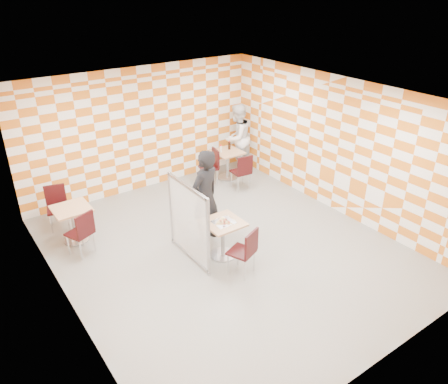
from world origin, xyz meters
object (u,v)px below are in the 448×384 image
Objects in this scene: sport_bottle at (221,149)px; soda_bottle at (229,146)px; chair_empty_near at (82,230)px; man_white at (237,138)px; second_table at (227,160)px; chair_second_front at (243,170)px; main_table at (223,233)px; man_dark at (205,197)px; chair_empty_far at (57,203)px; empty_table at (73,218)px; chair_main_front at (246,249)px; partition at (189,222)px; chair_second_side at (212,164)px.

soda_bottle reaches higher than sport_bottle.
soda_bottle is at bearing 17.55° from chair_empty_near.
sport_bottle is at bearing 4.23° from man_white.
chair_empty_near is (-4.29, -1.30, 0.04)m from second_table.
sport_bottle is (-0.72, -0.27, -0.07)m from man_white.
chair_second_front is at bearing 43.43° from man_white.
chair_empty_near is at bearing 143.90° from main_table.
chair_empty_near is 4.02× the size of soda_bottle.
man_white is (2.67, 2.52, -0.06)m from man_dark.
man_dark is at bearing -45.07° from chair_empty_far.
man_dark is (2.17, -1.49, 0.46)m from empty_table.
chair_main_front is 4.26m from chair_empty_far.
chair_main_front reaches higher than main_table.
man_white is at bearing 28.56° from soda_bottle.
second_table is (2.15, 2.86, 0.00)m from main_table.
sport_bottle reaches higher than chair_empty_near.
man_white is at bearing 18.59° from chair_empty_near.
sport_bottle is (4.21, -0.00, 0.29)m from chair_empty_far.
empty_table is 0.41× the size of man_white.
chair_empty_near is at bearing -162.45° from soda_bottle.
man_dark is (2.26, -2.26, 0.43)m from chair_empty_far.
man_dark is 1.06× the size of man_white.
man_dark is at bearing 86.42° from main_table.
soda_bottle reaches higher than chair_empty_far.
sport_bottle reaches higher than second_table.
man_dark reaches higher than chair_main_front.
partition reaches higher than main_table.
chair_second_side is at bearing 18.39° from chair_empty_near.
chair_second_front is at bearing -104.85° from soda_bottle.
sport_bottle is (1.95, 2.26, -0.13)m from man_dark.
partition reaches higher than empty_table.
soda_bottle is at bearing -150.37° from man_dark.
man_white reaches higher than second_table.
chair_empty_far is 4.22m from sport_bottle.
sport_bottle is at bearing 93.68° from chair_second_front.
partition is (-0.55, 1.01, 0.25)m from chair_main_front.
second_table is 4.37m from chair_empty_far.
main_table is 0.81m from man_dark.
chair_empty_near reaches higher than second_table.
chair_second_side is 0.51× the size of man_white.
empty_table is at bearing -169.47° from sport_bottle.
chair_second_side is at bearing 118.98° from chair_second_front.
main_table is at bearing -52.94° from chair_empty_far.
chair_second_front is 3.16m from partition.
chair_empty_near is at bearing -161.69° from sport_bottle.
empty_table is 3.82m from chair_second_side.
chair_second_side is at bearing -175.14° from second_table.
man_white is at bearing 55.11° from chair_main_front.
soda_bottle is at bearing 12.59° from man_white.
chair_empty_far is at bearing 168.55° from chair_second_front.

